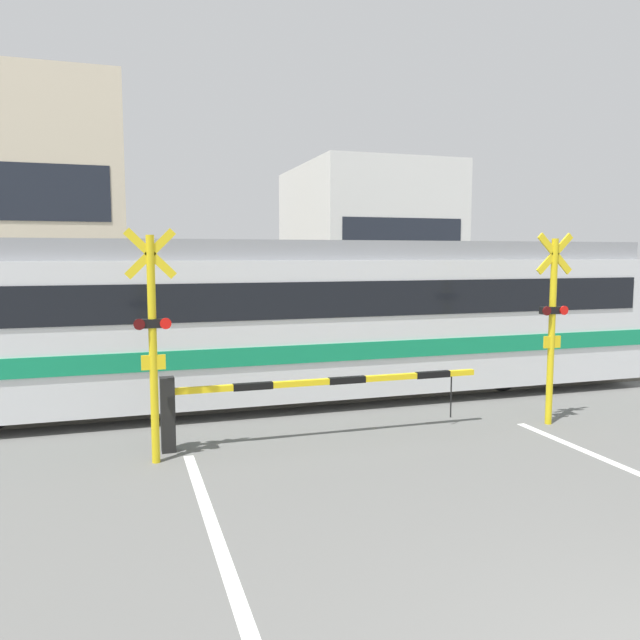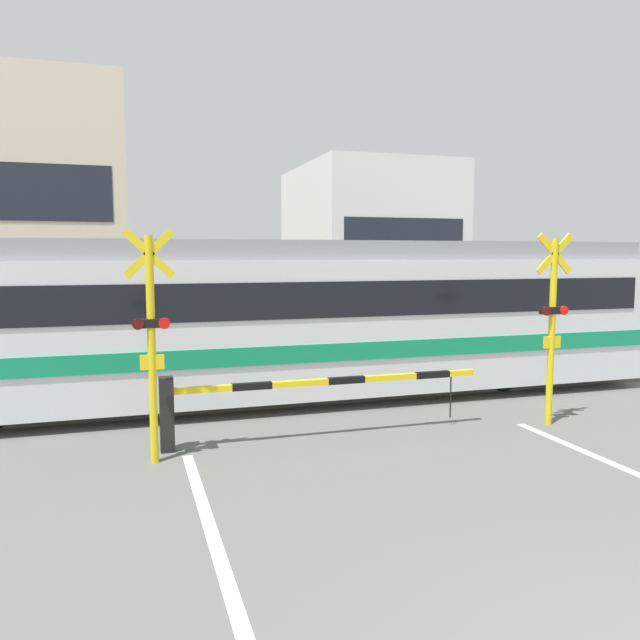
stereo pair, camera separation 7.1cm
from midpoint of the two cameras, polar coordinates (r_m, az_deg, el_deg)
rail_track_near at (r=11.95m, az=0.40°, el=-7.54°), size 50.00×0.10×0.08m
rail_track_far at (r=13.28m, az=-1.50°, el=-6.15°), size 50.00×0.10×0.08m
commuter_train at (r=12.13m, az=-4.48°, el=0.42°), size 15.53×2.85×3.10m
crossing_barrier_near at (r=9.50m, az=-4.52°, el=-6.80°), size 5.09×0.20×1.09m
crossing_barrier_far at (r=15.39m, az=1.93°, el=-1.83°), size 5.09×0.20×1.09m
crossing_signal_left at (r=8.67m, az=-14.94°, el=-1.35°), size 0.68×0.15×3.19m
crossing_signal_right at (r=10.99m, az=20.64°, el=-0.01°), size 0.68×0.15×3.19m
pedestrian at (r=17.16m, az=-2.45°, el=-0.31°), size 0.38×0.22×1.65m
building_left_of_street at (r=24.28m, az=-23.66°, el=8.88°), size 5.45×7.22×8.52m
building_right_of_street at (r=25.98m, az=4.45°, el=6.77°), size 5.52×7.22×6.36m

